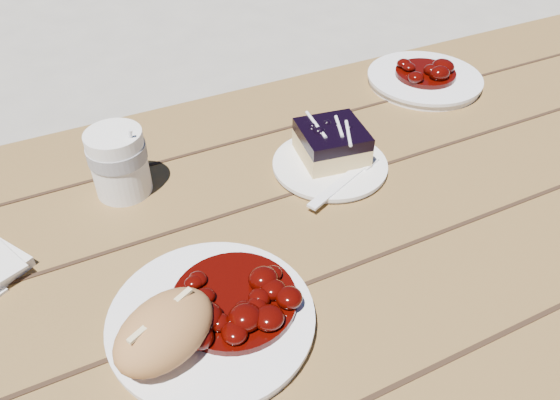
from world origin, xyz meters
name	(u,v)px	position (x,y,z in m)	size (l,w,h in m)	color
picnic_table	(315,304)	(0.00, 0.00, 0.59)	(2.00, 1.55, 0.75)	brown
main_plate	(212,320)	(-0.19, -0.09, 0.76)	(0.22, 0.22, 0.02)	white
goulash_stew	(233,291)	(-0.16, -0.08, 0.79)	(0.14, 0.14, 0.04)	#390402
bread_roll	(165,331)	(-0.24, -0.11, 0.80)	(0.12, 0.08, 0.06)	#A97541
dessert_plate	(330,166)	(0.08, 0.11, 0.76)	(0.17, 0.17, 0.01)	white
blueberry_cake	(332,142)	(0.09, 0.12, 0.79)	(0.11, 0.11, 0.05)	#E1C37B
fork_dessert	(337,186)	(0.06, 0.05, 0.76)	(0.03, 0.16, 0.01)	white
coffee_cup	(119,163)	(-0.22, 0.20, 0.80)	(0.08, 0.08, 0.10)	white
second_plate	(424,80)	(0.38, 0.27, 0.76)	(0.21, 0.21, 0.02)	white
second_stew	(427,66)	(0.38, 0.27, 0.79)	(0.11, 0.11, 0.04)	#390402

